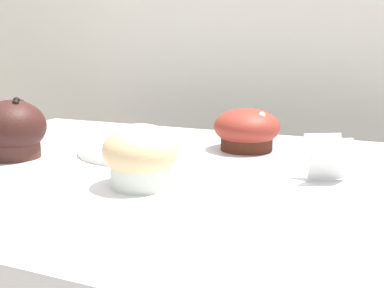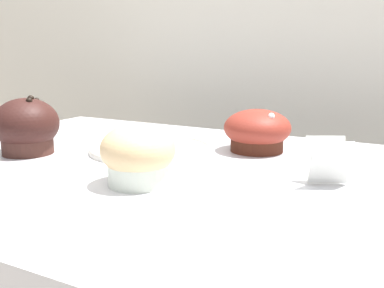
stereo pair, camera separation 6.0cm
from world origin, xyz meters
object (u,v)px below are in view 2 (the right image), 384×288
(muffin_front_left, at_px, (26,127))
(serving_plate, at_px, (151,148))
(muffin_back_left, at_px, (257,131))
(muffin_back_right, at_px, (138,155))

(muffin_front_left, relative_size, serving_plate, 0.51)
(muffin_front_left, height_order, serving_plate, muffin_front_left)
(muffin_back_left, relative_size, serving_plate, 0.54)
(serving_plate, bearing_deg, muffin_front_left, -146.17)
(muffin_back_left, bearing_deg, serving_plate, -151.47)
(muffin_front_left, bearing_deg, serving_plate, 33.83)
(muffin_front_left, distance_m, serving_plate, 0.21)
(muffin_back_right, distance_m, serving_plate, 0.19)
(muffin_back_right, bearing_deg, serving_plate, 119.15)
(muffin_back_right, height_order, serving_plate, muffin_back_right)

